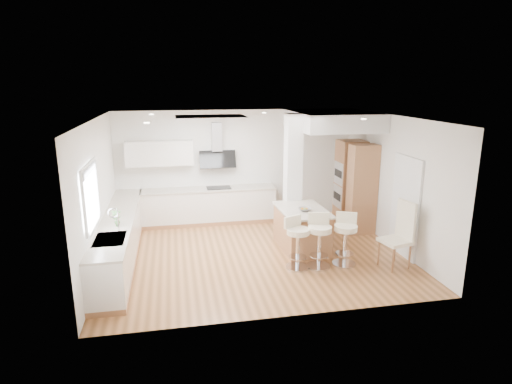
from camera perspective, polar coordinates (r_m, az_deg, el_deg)
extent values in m
plane|color=#AB6F3F|center=(8.99, -0.11, -8.23)|extent=(6.00, 6.00, 0.00)
cube|color=silver|center=(8.99, -0.11, -8.23)|extent=(6.00, 5.00, 0.02)
cube|color=white|center=(10.95, -2.61, 3.58)|extent=(6.00, 0.04, 2.80)
cube|color=white|center=(8.52, -20.35, -0.51)|extent=(0.04, 5.00, 2.80)
cube|color=white|center=(9.56, 17.82, 1.28)|extent=(0.04, 5.00, 2.80)
cube|color=white|center=(8.80, -6.08, 9.88)|extent=(1.40, 0.95, 0.05)
cube|color=white|center=(8.80, -6.07, 9.78)|extent=(1.25, 0.80, 0.03)
cylinder|color=white|center=(9.67, -13.78, 10.02)|extent=(0.10, 0.10, 0.02)
cylinder|color=white|center=(7.68, -14.37, 8.92)|extent=(0.10, 0.10, 0.02)
cylinder|color=white|center=(9.88, 1.09, 10.51)|extent=(0.10, 0.10, 0.02)
cylinder|color=white|center=(9.84, 10.43, 10.26)|extent=(0.10, 0.10, 0.02)
cylinder|color=white|center=(8.46, 14.16, 9.41)|extent=(0.10, 0.10, 0.02)
cube|color=silver|center=(7.59, -21.23, -0.40)|extent=(0.03, 1.15, 0.95)
cube|color=white|center=(7.48, -21.51, 3.34)|extent=(0.04, 1.28, 0.06)
cube|color=white|center=(7.72, -20.82, -4.02)|extent=(0.04, 1.28, 0.06)
cube|color=white|center=(7.01, -21.97, -1.66)|extent=(0.04, 0.06, 0.95)
cube|color=white|center=(8.17, -20.46, 0.68)|extent=(0.04, 0.06, 0.95)
cube|color=#A8ABB0|center=(7.49, -21.34, 2.79)|extent=(0.03, 1.18, 0.14)
cube|color=#464037|center=(9.15, 19.33, -2.01)|extent=(0.02, 0.90, 2.00)
cube|color=white|center=(9.14, 19.25, -2.02)|extent=(0.05, 1.00, 2.10)
cube|color=#AA7349|center=(9.13, -17.49, -8.23)|extent=(0.60, 4.50, 0.10)
cube|color=silver|center=(8.98, -17.70, -5.69)|extent=(0.60, 4.50, 0.76)
cube|color=beige|center=(8.85, -17.89, -3.26)|extent=(0.63, 4.50, 0.04)
cube|color=#B2B1B6|center=(7.67, -18.92, -5.99)|extent=(0.50, 0.75, 0.02)
cube|color=#B2B1B6|center=(7.52, -19.06, -6.82)|extent=(0.40, 0.34, 0.10)
cube|color=#B2B1B6|center=(7.86, -18.72, -5.88)|extent=(0.40, 0.34, 0.10)
cylinder|color=silver|center=(7.88, -17.89, -3.91)|extent=(0.02, 0.02, 0.36)
torus|color=silver|center=(7.83, -18.50, -2.68)|extent=(0.18, 0.02, 0.18)
imported|color=#4B7F41|center=(8.22, -18.10, -3.27)|extent=(0.17, 0.12, 0.33)
cube|color=#AA7349|center=(10.92, -6.20, -3.85)|extent=(3.30, 0.60, 0.10)
cube|color=silver|center=(10.79, -6.26, -1.68)|extent=(3.30, 0.60, 0.76)
cube|color=beige|center=(10.69, -6.32, 0.38)|extent=(3.33, 0.63, 0.04)
cube|color=black|center=(10.71, -4.99, 0.57)|extent=(0.60, 0.40, 0.01)
cube|color=silver|center=(10.60, -12.74, 5.07)|extent=(1.60, 0.34, 0.60)
cube|color=#B2B1B6|center=(10.67, -5.26, 7.33)|extent=(0.25, 0.18, 0.70)
cube|color=black|center=(10.68, -5.14, 4.35)|extent=(0.90, 0.26, 0.44)
cube|color=white|center=(9.68, 4.92, 2.09)|extent=(0.35, 0.35, 2.80)
cube|color=silver|center=(10.26, 10.10, 9.41)|extent=(1.78, 2.20, 0.40)
cube|color=#AA7349|center=(10.81, 12.42, 1.21)|extent=(0.62, 0.62, 2.10)
cube|color=#AA7349|center=(10.19, 13.96, 0.32)|extent=(0.62, 0.40, 2.10)
cube|color=#B2B1B6|center=(10.64, 10.95, 2.45)|extent=(0.02, 0.55, 0.55)
cube|color=#B2B1B6|center=(10.77, 10.81, -0.56)|extent=(0.02, 0.55, 0.55)
cube|color=black|center=(10.63, 10.90, 2.45)|extent=(0.01, 0.45, 0.18)
cube|color=black|center=(10.77, 10.76, -0.57)|extent=(0.01, 0.45, 0.18)
cube|color=#AA7349|center=(9.20, 6.10, -4.97)|extent=(0.91, 1.39, 0.84)
cube|color=beige|center=(9.06, 6.17, -2.36)|extent=(0.99, 1.47, 0.04)
imported|color=gray|center=(8.92, 6.48, -2.32)|extent=(0.26, 0.26, 0.06)
sphere|color=orange|center=(8.93, 6.72, -2.28)|extent=(0.07, 0.07, 0.07)
sphere|color=orange|center=(8.92, 6.20, -2.28)|extent=(0.07, 0.07, 0.07)
sphere|color=olive|center=(8.88, 6.56, -2.37)|extent=(0.07, 0.07, 0.07)
cylinder|color=silver|center=(8.39, 5.52, -9.91)|extent=(0.60, 0.60, 0.03)
cylinder|color=silver|center=(8.25, 5.58, -7.74)|extent=(0.10, 0.10, 0.67)
cylinder|color=silver|center=(8.30, 5.56, -8.59)|extent=(0.46, 0.46, 0.02)
cylinder|color=#F2E6C5|center=(8.12, 5.65, -5.25)|extent=(0.57, 0.57, 0.10)
cube|color=#F2E6C5|center=(8.18, 4.91, -3.93)|extent=(0.38, 0.21, 0.23)
cylinder|color=silver|center=(8.48, 8.32, -9.72)|extent=(0.54, 0.54, 0.03)
cylinder|color=silver|center=(8.34, 8.41, -7.48)|extent=(0.09, 0.09, 0.69)
cylinder|color=silver|center=(8.39, 8.37, -8.36)|extent=(0.42, 0.42, 0.02)
cylinder|color=#F2E6C5|center=(8.20, 8.51, -4.92)|extent=(0.52, 0.52, 0.11)
cube|color=#F2E6C5|center=(8.31, 8.35, -3.48)|extent=(0.41, 0.12, 0.23)
cylinder|color=silver|center=(8.66, 11.63, -9.33)|extent=(0.61, 0.61, 0.03)
cylinder|color=silver|center=(8.53, 11.74, -7.18)|extent=(0.10, 0.10, 0.68)
cylinder|color=silver|center=(8.58, 11.70, -8.03)|extent=(0.47, 0.47, 0.02)
cylinder|color=#F2E6C5|center=(8.40, 11.88, -4.74)|extent=(0.58, 0.58, 0.10)
cube|color=#F2E6C5|center=(8.51, 11.97, -3.38)|extent=(0.38, 0.21, 0.23)
cube|color=#F2E6C5|center=(8.61, 18.05, -6.26)|extent=(0.60, 0.60, 0.07)
cube|color=#F2E6C5|center=(8.64, 19.35, -3.72)|extent=(0.16, 0.47, 0.80)
cylinder|color=#AA7349|center=(8.45, 17.78, -8.69)|extent=(0.05, 0.05, 0.49)
cylinder|color=#AA7349|center=(8.73, 16.03, -7.80)|extent=(0.05, 0.05, 0.49)
cylinder|color=#AA7349|center=(8.71, 19.79, -8.16)|extent=(0.05, 0.05, 0.49)
cylinder|color=#AA7349|center=(8.98, 18.03, -7.32)|extent=(0.05, 0.05, 0.49)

